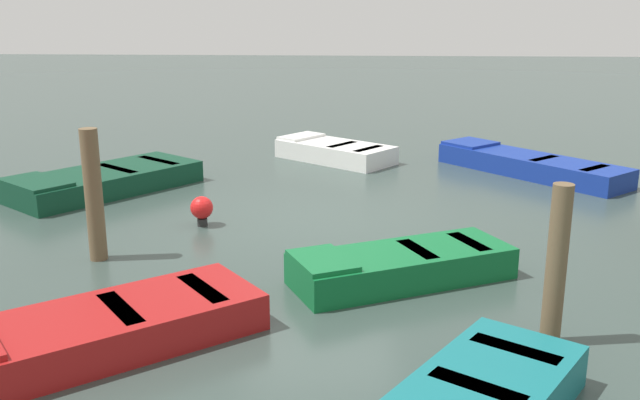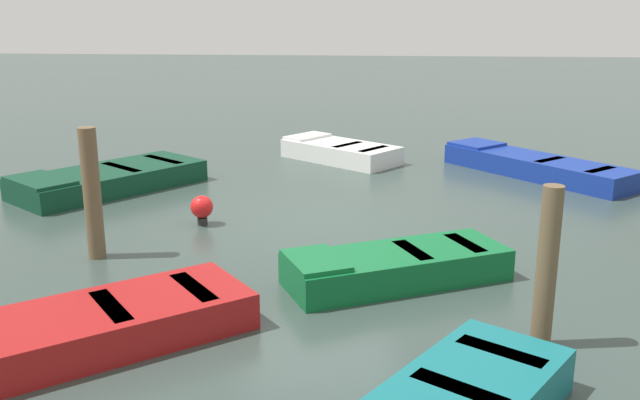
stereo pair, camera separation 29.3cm
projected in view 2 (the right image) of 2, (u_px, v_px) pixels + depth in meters
The scene contains 9 objects.
ground_plane at pixel (320, 221), 11.47m from camera, with size 80.00×80.00×0.00m, color #33423D.
rowboat_dark_green at pixel (108, 179), 13.33m from camera, with size 3.69×3.30×0.46m.
rowboat_white at pixel (340, 151), 15.89m from camera, with size 2.55×2.83×0.46m.
rowboat_blue at pixel (535, 165), 14.47m from camera, with size 3.75×3.53×0.46m.
rowboat_green at pixel (395, 266), 8.87m from camera, with size 2.15×2.97×0.46m.
rowboat_red at pixel (84, 328), 7.15m from camera, with size 3.02×3.36×0.46m.
mooring_piling_near_left at pixel (92, 194), 9.57m from camera, with size 0.24×0.24×1.82m, color brown.
mooring_piling_mid_right at pixel (547, 268), 7.02m from camera, with size 0.21×0.21×1.70m, color brown.
marker_buoy at pixel (202, 208), 11.18m from camera, with size 0.36×0.36×0.48m.
Camera 2 is at (10.92, 1.00, 3.37)m, focal length 39.57 mm.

